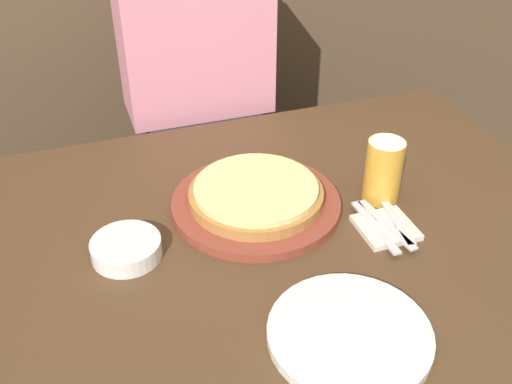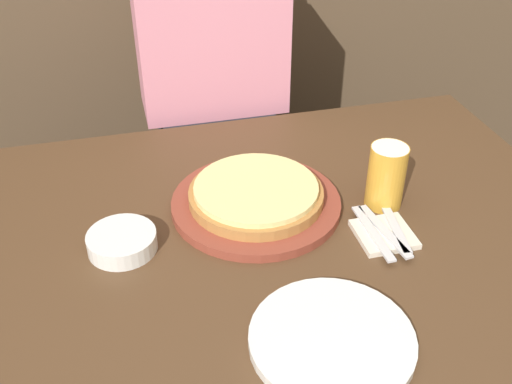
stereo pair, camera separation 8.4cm
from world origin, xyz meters
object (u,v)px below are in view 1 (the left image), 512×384
at_px(side_bowl, 126,249).
at_px(diner_person, 200,127).
at_px(fork, 375,227).
at_px(dinner_knife, 386,224).
at_px(pizza_on_board, 256,198).
at_px(dinner_plate, 349,334).
at_px(beer_glass, 384,168).
at_px(spoon, 397,222).

height_order(side_bowl, diner_person, diner_person).
bearing_deg(diner_person, fork, -74.96).
bearing_deg(dinner_knife, fork, 180.00).
distance_m(pizza_on_board, dinner_knife, 0.27).
distance_m(dinner_plate, fork, 0.29).
bearing_deg(dinner_plate, side_bowl, 133.96).
xyz_separation_m(beer_glass, spoon, (-0.02, -0.11, -0.06)).
relative_size(pizza_on_board, side_bowl, 2.67).
relative_size(side_bowl, spoon, 0.89).
bearing_deg(beer_glass, spoon, -100.11).
bearing_deg(spoon, diner_person, 108.80).
xyz_separation_m(beer_glass, dinner_plate, (-0.24, -0.34, -0.07)).
distance_m(pizza_on_board, fork, 0.25).
height_order(pizza_on_board, dinner_knife, pizza_on_board).
bearing_deg(pizza_on_board, beer_glass, -11.28).
height_order(beer_glass, dinner_knife, beer_glass).
bearing_deg(dinner_plate, diner_person, 90.98).
bearing_deg(diner_person, dinner_plate, -89.02).
bearing_deg(pizza_on_board, spoon, -32.53).
height_order(dinner_plate, side_bowl, side_bowl).
height_order(beer_glass, dinner_plate, beer_glass).
distance_m(dinner_plate, side_bowl, 0.45).
bearing_deg(side_bowl, diner_person, 64.00).
relative_size(beer_glass, dinner_knife, 0.78).
distance_m(dinner_plate, dinner_knife, 0.30).
relative_size(beer_glass, spoon, 0.92).
height_order(fork, diner_person, diner_person).
xyz_separation_m(beer_glass, diner_person, (-0.26, 0.59, -0.16)).
relative_size(pizza_on_board, fork, 2.03).
distance_m(pizza_on_board, dinner_plate, 0.39).
distance_m(pizza_on_board, side_bowl, 0.29).
xyz_separation_m(pizza_on_board, side_bowl, (-0.28, -0.07, -0.01)).
bearing_deg(dinner_knife, dinner_plate, -130.14).
bearing_deg(side_bowl, fork, -10.60).
distance_m(side_bowl, dinner_knife, 0.52).
distance_m(beer_glass, dinner_plate, 0.42).
bearing_deg(pizza_on_board, dinner_knife, -35.34).
xyz_separation_m(fork, diner_person, (-0.19, 0.70, -0.10)).
bearing_deg(beer_glass, dinner_plate, -125.38).
bearing_deg(side_bowl, spoon, -9.63).
distance_m(side_bowl, spoon, 0.54).
distance_m(beer_glass, diner_person, 0.67).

